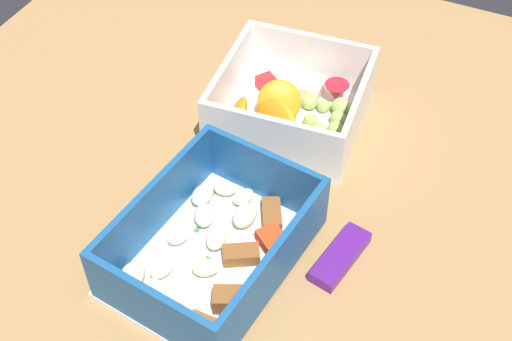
% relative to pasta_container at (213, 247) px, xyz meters
% --- Properties ---
extents(table_surface, '(0.80, 0.80, 0.02)m').
position_rel_pasta_container_xyz_m(table_surface, '(-0.09, -0.00, -0.03)').
color(table_surface, '#9E7547').
rests_on(table_surface, ground).
extents(pasta_container, '(0.19, 0.15, 0.07)m').
position_rel_pasta_container_xyz_m(pasta_container, '(0.00, 0.00, 0.00)').
color(pasta_container, white).
rests_on(pasta_container, table_surface).
extents(fruit_bowl, '(0.16, 0.16, 0.06)m').
position_rel_pasta_container_xyz_m(fruit_bowl, '(-0.19, -0.01, 0.00)').
color(fruit_bowl, white).
rests_on(fruit_bowl, table_surface).
extents(candy_bar, '(0.07, 0.04, 0.01)m').
position_rel_pasta_container_xyz_m(candy_bar, '(-0.05, 0.10, -0.01)').
color(candy_bar, '#51197A').
rests_on(candy_bar, table_surface).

